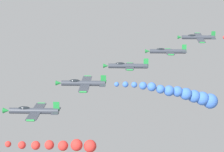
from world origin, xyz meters
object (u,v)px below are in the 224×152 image
object	(u,v)px
airplane_right_outer	(167,51)
airplane_trailing	(198,37)
airplane_right_inner	(83,83)
airplane_left_outer	(127,66)
airplane_left_inner	(33,111)

from	to	relation	value
airplane_right_outer	airplane_trailing	size ratio (longest dim) A/B	1.00
airplane_right_inner	airplane_trailing	xyz separation A→B (m)	(34.45, -28.38, 5.19)
airplane_left_outer	airplane_trailing	world-z (taller)	airplane_trailing
airplane_right_inner	airplane_left_outer	xyz separation A→B (m)	(11.40, -9.02, 1.43)
airplane_left_outer	airplane_right_outer	world-z (taller)	airplane_right_outer
airplane_left_inner	airplane_right_inner	bearing A→B (deg)	-35.75
airplane_left_outer	airplane_trailing	xyz separation A→B (m)	(23.05, -19.36, 3.76)
airplane_left_outer	airplane_trailing	distance (m)	30.33
airplane_right_inner	airplane_left_outer	bearing A→B (deg)	-38.36
airplane_left_outer	airplane_left_inner	bearing A→B (deg)	142.89
airplane_right_outer	airplane_trailing	world-z (taller)	airplane_trailing
airplane_left_inner	airplane_right_outer	bearing A→B (deg)	-38.83
airplane_right_inner	airplane_right_outer	world-z (taller)	airplane_right_outer
airplane_right_inner	airplane_trailing	world-z (taller)	airplane_trailing
airplane_trailing	airplane_left_inner	bearing A→B (deg)	141.37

